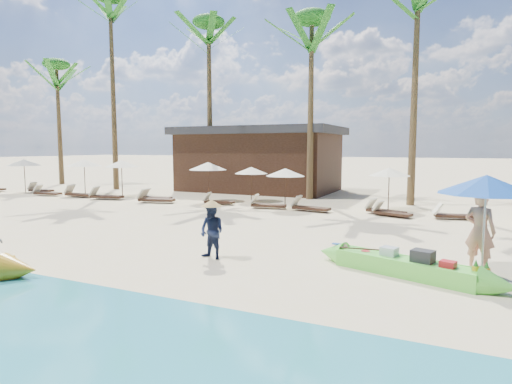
% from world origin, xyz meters
% --- Properties ---
extents(ground, '(240.00, 240.00, 0.00)m').
position_xyz_m(ground, '(0.00, 0.00, 0.00)').
color(ground, beige).
rests_on(ground, ground).
extents(wet_sand_strip, '(240.00, 4.50, 0.01)m').
position_xyz_m(wet_sand_strip, '(0.00, -5.00, 0.00)').
color(wet_sand_strip, tan).
rests_on(wet_sand_strip, ground).
extents(green_canoe, '(5.07, 1.94, 0.66)m').
position_xyz_m(green_canoe, '(3.16, 1.07, 0.22)').
color(green_canoe, '#64E846').
rests_on(green_canoe, ground).
extents(tourist, '(0.83, 0.70, 1.93)m').
position_xyz_m(tourist, '(4.73, 2.24, 0.96)').
color(tourist, tan).
rests_on(tourist, ground).
extents(vendor_green, '(0.81, 0.69, 1.47)m').
position_xyz_m(vendor_green, '(-1.67, 0.49, 0.74)').
color(vendor_green, '#161F3C').
rests_on(vendor_green, ground).
extents(blue_umbrella, '(2.17, 2.17, 2.34)m').
position_xyz_m(blue_umbrella, '(4.80, 1.98, 2.11)').
color(blue_umbrella, '#99999E').
rests_on(blue_umbrella, ground).
extents(resort_parasol_0, '(2.12, 2.12, 2.18)m').
position_xyz_m(resort_parasol_0, '(-21.52, 9.90, 1.97)').
color(resort_parasol_0, '#3C2318').
rests_on(resort_parasol_0, ground).
extents(lounger_0_right, '(1.79, 0.70, 0.59)m').
position_xyz_m(lounger_0_right, '(-20.53, 10.18, 0.20)').
color(lounger_0_right, '#3C2318').
rests_on(lounger_0_right, ground).
extents(resort_parasol_1, '(2.14, 2.14, 2.20)m').
position_xyz_m(resort_parasol_1, '(-16.98, 10.66, 1.99)').
color(resort_parasol_1, '#3C2318').
rests_on(resort_parasol_1, ground).
extents(lounger_1_left, '(1.82, 0.81, 0.60)m').
position_xyz_m(lounger_1_left, '(-18.58, 9.08, 0.20)').
color(lounger_1_left, '#3C2318').
rests_on(lounger_1_left, ground).
extents(lounger_1_right, '(1.91, 0.61, 0.64)m').
position_xyz_m(lounger_1_right, '(-16.19, 9.34, 0.22)').
color(lounger_1_right, '#3C2318').
rests_on(lounger_1_right, ground).
extents(resort_parasol_2, '(2.12, 2.12, 2.18)m').
position_xyz_m(resort_parasol_2, '(-14.30, 11.04, 1.96)').
color(resort_parasol_2, '#3C2318').
rests_on(resort_parasol_2, ground).
extents(lounger_2_left, '(2.01, 0.95, 0.66)m').
position_xyz_m(lounger_2_left, '(-13.89, 9.17, 0.22)').
color(lounger_2_left, '#3C2318').
rests_on(lounger_2_left, ground).
extents(resort_parasol_3, '(2.10, 2.10, 2.16)m').
position_xyz_m(resort_parasol_3, '(-8.03, 10.81, 1.95)').
color(resort_parasol_3, '#3C2318').
rests_on(resort_parasol_3, ground).
extents(lounger_3_left, '(1.79, 0.75, 0.59)m').
position_xyz_m(lounger_3_left, '(-11.01, 10.01, 0.20)').
color(lounger_3_left, '#3C2318').
rests_on(lounger_3_left, ground).
extents(lounger_3_right, '(2.07, 1.10, 0.67)m').
position_xyz_m(lounger_3_right, '(-10.38, 9.13, 0.22)').
color(lounger_3_right, '#3C2318').
rests_on(lounger_3_right, ground).
extents(resort_parasol_4, '(1.84, 1.84, 1.89)m').
position_xyz_m(resort_parasol_4, '(-5.94, 11.90, 1.71)').
color(resort_parasol_4, '#3C2318').
rests_on(resort_parasol_4, ground).
extents(lounger_4_left, '(1.68, 0.73, 0.55)m').
position_xyz_m(lounger_4_left, '(-6.98, 9.96, 0.18)').
color(lounger_4_left, '#3C2318').
rests_on(lounger_4_left, ground).
extents(lounger_4_right, '(1.82, 0.81, 0.60)m').
position_xyz_m(lounger_4_right, '(-4.11, 9.73, 0.20)').
color(lounger_4_right, '#3C2318').
rests_on(lounger_4_right, ground).
extents(resort_parasol_5, '(1.90, 1.90, 1.95)m').
position_xyz_m(resort_parasol_5, '(-3.26, 10.09, 1.76)').
color(resort_parasol_5, '#3C2318').
rests_on(resort_parasol_5, ground).
extents(lounger_5_left, '(1.88, 0.77, 0.62)m').
position_xyz_m(lounger_5_left, '(-1.94, 9.71, 0.21)').
color(lounger_5_left, '#3C2318').
rests_on(lounger_5_left, ground).
extents(resort_parasol_6, '(1.95, 1.95, 2.01)m').
position_xyz_m(resort_parasol_6, '(1.35, 11.78, 1.81)').
color(resort_parasol_6, '#3C2318').
rests_on(resort_parasol_6, ground).
extents(lounger_6_left, '(1.86, 1.11, 0.61)m').
position_xyz_m(lounger_6_left, '(1.36, 10.19, 0.20)').
color(lounger_6_left, '#3C2318').
rests_on(lounger_6_left, ground).
extents(lounger_6_right, '(1.74, 1.02, 0.56)m').
position_xyz_m(lounger_6_right, '(1.71, 9.74, 0.19)').
color(lounger_6_right, '#3C2318').
rests_on(lounger_6_right, ground).
extents(lounger_7_left, '(1.82, 0.91, 0.59)m').
position_xyz_m(lounger_7_left, '(4.15, 10.08, 0.20)').
color(lounger_7_left, '#3C2318').
rests_on(lounger_7_left, ground).
extents(palm_0, '(2.08, 2.08, 9.90)m').
position_xyz_m(palm_0, '(-24.62, 15.48, 8.11)').
color(palm_0, brown).
rests_on(palm_0, ground).
extents(palm_1, '(2.08, 2.08, 13.60)m').
position_xyz_m(palm_1, '(-17.59, 14.06, 10.82)').
color(palm_1, brown).
rests_on(palm_1, ground).
extents(palm_2, '(2.08, 2.08, 11.33)m').
position_xyz_m(palm_2, '(-10.45, 15.08, 9.18)').
color(palm_2, brown).
rests_on(palm_2, ground).
extents(palm_3, '(2.08, 2.08, 10.52)m').
position_xyz_m(palm_3, '(-3.36, 14.27, 8.58)').
color(palm_3, brown).
rests_on(palm_3, ground).
extents(palm_4, '(2.08, 2.08, 11.70)m').
position_xyz_m(palm_4, '(2.15, 14.01, 9.45)').
color(palm_4, brown).
rests_on(palm_4, ground).
extents(pavilion_west, '(10.80, 6.60, 4.30)m').
position_xyz_m(pavilion_west, '(-8.00, 17.50, 2.19)').
color(pavilion_west, '#3C2318').
rests_on(pavilion_west, ground).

